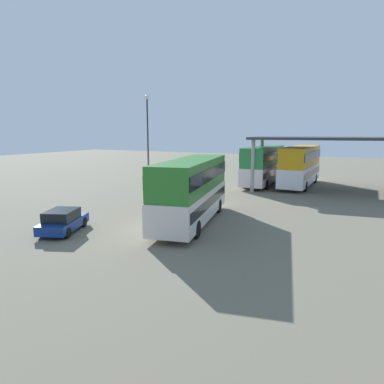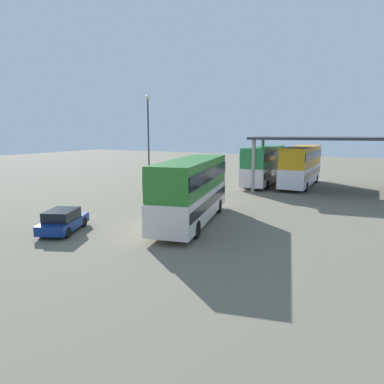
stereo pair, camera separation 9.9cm
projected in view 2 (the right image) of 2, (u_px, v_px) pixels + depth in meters
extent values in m
plane|color=#6C6655|center=(163.00, 229.00, 21.03)|extent=(140.00, 140.00, 0.00)
cube|color=silver|center=(192.00, 204.00, 22.34)|extent=(4.58, 10.54, 1.79)
cube|color=#2A7226|center=(192.00, 175.00, 22.02)|extent=(4.47, 10.33, 1.94)
cube|color=black|center=(192.00, 200.00, 22.30)|extent=(4.53, 10.15, 0.61)
cube|color=black|center=(192.00, 173.00, 22.00)|extent=(4.53, 10.15, 0.77)
cube|color=black|center=(209.00, 187.00, 27.10)|extent=(2.08, 0.54, 1.07)
cube|color=orange|center=(210.00, 176.00, 26.96)|extent=(1.71, 0.44, 0.36)
cylinder|color=black|center=(189.00, 204.00, 25.77)|extent=(0.48, 1.04, 1.00)
cylinder|color=black|center=(219.00, 206.00, 25.18)|extent=(0.48, 1.04, 1.00)
cylinder|color=black|center=(158.00, 226.00, 19.74)|extent=(0.48, 1.04, 1.00)
cylinder|color=black|center=(196.00, 229.00, 19.15)|extent=(0.48, 1.04, 1.00)
cube|color=navy|center=(64.00, 223.00, 20.38)|extent=(2.94, 4.04, 0.55)
cube|color=black|center=(62.00, 215.00, 20.10)|extent=(2.17, 2.46, 0.58)
cylinder|color=black|center=(61.00, 221.00, 21.60)|extent=(0.42, 0.63, 0.60)
cylinder|color=black|center=(84.00, 222.00, 21.47)|extent=(0.42, 0.63, 0.60)
cylinder|color=black|center=(42.00, 232.00, 19.35)|extent=(0.42, 0.63, 0.60)
cylinder|color=black|center=(67.00, 233.00, 19.22)|extent=(0.42, 0.63, 0.60)
cube|color=silver|center=(264.00, 173.00, 38.33)|extent=(2.78, 10.27, 1.84)
cube|color=#23793D|center=(264.00, 156.00, 38.00)|extent=(2.70, 10.07, 2.00)
cube|color=black|center=(264.00, 171.00, 38.29)|extent=(2.80, 9.87, 0.63)
cube|color=black|center=(264.00, 155.00, 37.98)|extent=(2.80, 9.87, 0.80)
cube|color=black|center=(274.00, 167.00, 42.76)|extent=(2.08, 0.17, 1.11)
cube|color=orange|center=(275.00, 159.00, 42.61)|extent=(1.71, 0.14, 0.36)
cylinder|color=black|center=(261.00, 176.00, 41.74)|extent=(0.31, 1.01, 1.00)
cylinder|color=black|center=(280.00, 177.00, 40.79)|extent=(0.31, 1.01, 1.00)
cylinder|color=black|center=(245.00, 183.00, 36.13)|extent=(0.31, 1.01, 1.00)
cylinder|color=black|center=(266.00, 185.00, 35.19)|extent=(0.31, 1.01, 1.00)
cube|color=white|center=(301.00, 174.00, 37.34)|extent=(2.56, 10.74, 1.87)
cube|color=orange|center=(302.00, 156.00, 37.01)|extent=(2.48, 10.53, 2.02)
cube|color=black|center=(301.00, 172.00, 37.31)|extent=(2.59, 10.32, 0.63)
cube|color=black|center=(302.00, 155.00, 36.99)|extent=(2.59, 10.32, 0.81)
cube|color=black|center=(309.00, 167.00, 41.94)|extent=(2.15, 0.11, 1.12)
cube|color=orange|center=(310.00, 160.00, 41.78)|extent=(1.77, 0.08, 0.36)
cylinder|color=black|center=(296.00, 177.00, 40.91)|extent=(0.28, 1.00, 1.00)
cylinder|color=black|center=(316.00, 178.00, 39.86)|extent=(0.28, 1.00, 1.00)
cylinder|color=black|center=(282.00, 185.00, 35.10)|extent=(0.28, 1.00, 1.00)
cylinder|color=black|center=(306.00, 186.00, 34.05)|extent=(0.28, 1.00, 1.00)
cube|color=#33353A|center=(356.00, 139.00, 32.73)|extent=(20.19, 9.60, 0.25)
cylinder|color=#9E9B93|center=(262.00, 161.00, 38.89)|extent=(0.36, 0.36, 5.04)
cylinder|color=#9E9B93|center=(253.00, 166.00, 33.54)|extent=(0.36, 0.36, 5.04)
cylinder|color=#33353A|center=(149.00, 145.00, 35.06)|extent=(0.16, 0.16, 9.00)
sphere|color=beige|center=(148.00, 97.00, 34.26)|extent=(0.44, 0.44, 0.44)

